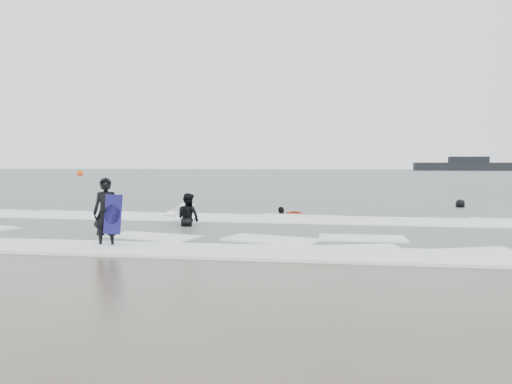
% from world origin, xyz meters
% --- Properties ---
extents(ground, '(320.00, 320.00, 0.00)m').
position_xyz_m(ground, '(0.00, 0.00, 0.00)').
color(ground, brown).
rests_on(ground, ground).
extents(sea, '(320.00, 320.00, 0.00)m').
position_xyz_m(sea, '(0.00, 80.00, 0.06)').
color(sea, '#47544C').
rests_on(sea, ground).
extents(surfer_centre, '(0.70, 0.51, 1.75)m').
position_xyz_m(surfer_centre, '(-2.83, -0.36, 0.00)').
color(surfer_centre, black).
rests_on(surfer_centre, ground).
extents(surfer_wading, '(1.02, 0.95, 1.67)m').
position_xyz_m(surfer_wading, '(-2.01, 3.69, 0.00)').
color(surfer_wading, black).
rests_on(surfer_wading, ground).
extents(surfer_right_near, '(0.89, 0.91, 1.53)m').
position_xyz_m(surfer_right_near, '(0.56, 7.66, 0.00)').
color(surfer_right_near, black).
rests_on(surfer_right_near, ground).
extents(surfer_right_far, '(0.92, 0.82, 1.57)m').
position_xyz_m(surfer_right_far, '(8.28, 12.35, 0.00)').
color(surfer_right_far, black).
rests_on(surfer_right_far, ground).
extents(surf_foam, '(30.03, 9.06, 0.09)m').
position_xyz_m(surf_foam, '(0.00, 3.70, 0.04)').
color(surf_foam, white).
rests_on(surf_foam, ground).
extents(bodyboards, '(4.27, 9.16, 1.25)m').
position_xyz_m(bodyboards, '(-1.28, 3.84, 0.50)').
color(bodyboards, '#12104E').
rests_on(bodyboards, ground).
extents(buoy, '(1.00, 1.00, 1.65)m').
position_xyz_m(buoy, '(-39.28, 63.41, 0.42)').
color(buoy, '#E2470A').
rests_on(buoy, ground).
extents(vessel_horizon, '(29.07, 5.19, 3.94)m').
position_xyz_m(vessel_horizon, '(37.59, 135.57, 1.47)').
color(vessel_horizon, black).
rests_on(vessel_horizon, ground).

